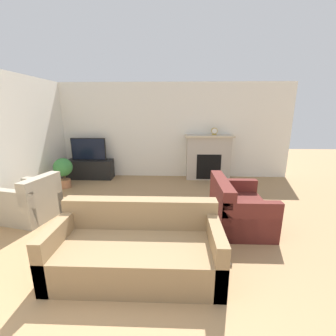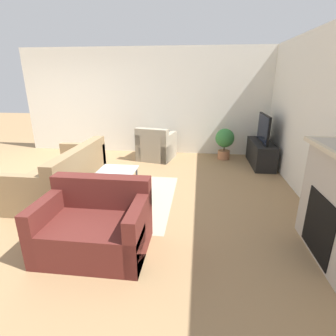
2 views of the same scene
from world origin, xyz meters
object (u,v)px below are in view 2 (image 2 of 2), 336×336
object	(u,v)px
couch_loveseat	(96,227)
coffee_table	(114,176)
armchair_by_window	(156,147)
tv	(264,128)
potted_plant	(225,141)
couch_sectional	(64,177)

from	to	relation	value
couch_loveseat	coffee_table	distance (m)	1.41
couch_loveseat	armchair_by_window	world-z (taller)	same
armchair_by_window	tv	bearing A→B (deg)	-171.19
coffee_table	potted_plant	size ratio (longest dim) A/B	1.20
couch_loveseat	potted_plant	world-z (taller)	couch_loveseat
tv	potted_plant	world-z (taller)	tv
couch_sectional	tv	bearing A→B (deg)	117.95
couch_sectional	couch_loveseat	size ratio (longest dim) A/B	1.67
armchair_by_window	coffee_table	world-z (taller)	armchair_by_window
armchair_by_window	coffee_table	size ratio (longest dim) A/B	1.04
potted_plant	tv	bearing A→B (deg)	65.04
tv	armchair_by_window	world-z (taller)	tv
armchair_by_window	coffee_table	bearing A→B (deg)	94.37
potted_plant	couch_sectional	bearing A→B (deg)	-51.32
couch_sectional	coffee_table	size ratio (longest dim) A/B	2.19
couch_sectional	armchair_by_window	xyz separation A→B (m)	(-2.18, 1.30, 0.01)
couch_sectional	coffee_table	distance (m)	0.99
tv	couch_loveseat	xyz separation A→B (m)	(3.56, -2.63, -0.57)
tv	coffee_table	bearing A→B (deg)	-52.63
couch_loveseat	armchair_by_window	bearing A→B (deg)	88.25
couch_loveseat	armchair_by_window	size ratio (longest dim) A/B	1.26
couch_sectional	couch_loveseat	bearing A→B (deg)	37.57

